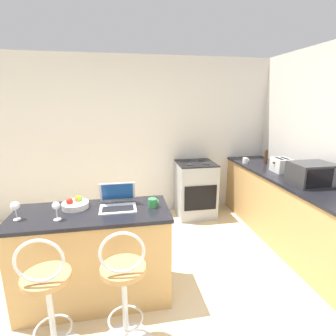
{
  "coord_description": "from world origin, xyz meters",
  "views": [
    {
      "loc": [
        -0.1,
        -1.68,
        1.9
      ],
      "look_at": [
        0.52,
        1.7,
        1.02
      ],
      "focal_mm": 28.0,
      "sensor_mm": 36.0,
      "label": 1
    }
  ],
  "objects_px": {
    "fruit_bowl": "(75,204)",
    "wine_glass_short": "(56,207)",
    "laptop": "(118,201)",
    "wine_glass_tall": "(15,207)",
    "bar_stool_near": "(49,302)",
    "mug_green": "(153,203)",
    "mug_white": "(245,161)",
    "stove_range": "(195,189)",
    "bar_stool_far": "(124,293)",
    "pepper_mill": "(266,157)",
    "toaster": "(281,165)",
    "microwave": "(312,174)"
  },
  "relations": [
    {
      "from": "laptop",
      "to": "microwave",
      "type": "bearing_deg",
      "value": 6.46
    },
    {
      "from": "mug_green",
      "to": "wine_glass_short",
      "type": "xyz_separation_m",
      "value": [
        -0.83,
        -0.12,
        0.08
      ]
    },
    {
      "from": "laptop",
      "to": "mug_green",
      "type": "distance_m",
      "value": 0.33
    },
    {
      "from": "microwave",
      "to": "mug_white",
      "type": "distance_m",
      "value": 1.23
    },
    {
      "from": "stove_range",
      "to": "fruit_bowl",
      "type": "distance_m",
      "value": 2.34
    },
    {
      "from": "wine_glass_short",
      "to": "laptop",
      "type": "bearing_deg",
      "value": 21.32
    },
    {
      "from": "bar_stool_near",
      "to": "stove_range",
      "type": "height_order",
      "value": "bar_stool_near"
    },
    {
      "from": "laptop",
      "to": "wine_glass_short",
      "type": "bearing_deg",
      "value": -158.68
    },
    {
      "from": "mug_green",
      "to": "wine_glass_tall",
      "type": "relative_size",
      "value": 0.61
    },
    {
      "from": "fruit_bowl",
      "to": "wine_glass_short",
      "type": "bearing_deg",
      "value": -114.86
    },
    {
      "from": "laptop",
      "to": "wine_glass_short",
      "type": "distance_m",
      "value": 0.55
    },
    {
      "from": "toaster",
      "to": "fruit_bowl",
      "type": "distance_m",
      "value": 2.8
    },
    {
      "from": "fruit_bowl",
      "to": "wine_glass_short",
      "type": "xyz_separation_m",
      "value": [
        -0.11,
        -0.24,
        0.08
      ]
    },
    {
      "from": "laptop",
      "to": "wine_glass_tall",
      "type": "bearing_deg",
      "value": -171.1
    },
    {
      "from": "bar_stool_far",
      "to": "toaster",
      "type": "relative_size",
      "value": 4.05
    },
    {
      "from": "bar_stool_far",
      "to": "stove_range",
      "type": "xyz_separation_m",
      "value": [
        1.23,
        2.31,
        -0.04
      ]
    },
    {
      "from": "stove_range",
      "to": "wine_glass_tall",
      "type": "distance_m",
      "value": 2.81
    },
    {
      "from": "fruit_bowl",
      "to": "stove_range",
      "type": "bearing_deg",
      "value": 44.04
    },
    {
      "from": "toaster",
      "to": "wine_glass_tall",
      "type": "bearing_deg",
      "value": -162.2
    },
    {
      "from": "wine_glass_tall",
      "to": "pepper_mill",
      "type": "relative_size",
      "value": 0.69
    },
    {
      "from": "bar_stool_near",
      "to": "laptop",
      "type": "height_order",
      "value": "laptop"
    },
    {
      "from": "microwave",
      "to": "fruit_bowl",
      "type": "height_order",
      "value": "microwave"
    },
    {
      "from": "mug_white",
      "to": "wine_glass_tall",
      "type": "relative_size",
      "value": 0.6
    },
    {
      "from": "mug_white",
      "to": "mug_green",
      "type": "bearing_deg",
      "value": -138.02
    },
    {
      "from": "laptop",
      "to": "stove_range",
      "type": "distance_m",
      "value": 2.13
    },
    {
      "from": "bar_stool_far",
      "to": "fruit_bowl",
      "type": "xyz_separation_m",
      "value": [
        -0.42,
        0.72,
        0.46
      ]
    },
    {
      "from": "toaster",
      "to": "wine_glass_short",
      "type": "xyz_separation_m",
      "value": [
        -2.79,
        -1.07,
        0.02
      ]
    },
    {
      "from": "mug_white",
      "to": "wine_glass_tall",
      "type": "distance_m",
      "value": 3.29
    },
    {
      "from": "stove_range",
      "to": "fruit_bowl",
      "type": "height_order",
      "value": "fruit_bowl"
    },
    {
      "from": "bar_stool_near",
      "to": "wine_glass_tall",
      "type": "xyz_separation_m",
      "value": [
        -0.34,
        0.54,
        0.54
      ]
    },
    {
      "from": "bar_stool_far",
      "to": "stove_range",
      "type": "distance_m",
      "value": 2.62
    },
    {
      "from": "microwave",
      "to": "toaster",
      "type": "xyz_separation_m",
      "value": [
        0.01,
        0.61,
        -0.04
      ]
    },
    {
      "from": "pepper_mill",
      "to": "bar_stool_near",
      "type": "bearing_deg",
      "value": -144.23
    },
    {
      "from": "microwave",
      "to": "mug_green",
      "type": "height_order",
      "value": "microwave"
    },
    {
      "from": "mug_white",
      "to": "pepper_mill",
      "type": "height_order",
      "value": "pepper_mill"
    },
    {
      "from": "mug_green",
      "to": "laptop",
      "type": "bearing_deg",
      "value": 167.15
    },
    {
      "from": "bar_stool_far",
      "to": "stove_range",
      "type": "bearing_deg",
      "value": 62.07
    },
    {
      "from": "stove_range",
      "to": "wine_glass_tall",
      "type": "bearing_deg",
      "value": -139.86
    },
    {
      "from": "bar_stool_far",
      "to": "fruit_bowl",
      "type": "height_order",
      "value": "bar_stool_far"
    },
    {
      "from": "bar_stool_far",
      "to": "fruit_bowl",
      "type": "bearing_deg",
      "value": 120.44
    },
    {
      "from": "mug_white",
      "to": "wine_glass_short",
      "type": "distance_m",
      "value": 3.03
    },
    {
      "from": "mug_white",
      "to": "wine_glass_tall",
      "type": "xyz_separation_m",
      "value": [
        -2.88,
        -1.59,
        0.08
      ]
    },
    {
      "from": "bar_stool_far",
      "to": "toaster",
      "type": "xyz_separation_m",
      "value": [
        2.25,
        1.54,
        0.52
      ]
    },
    {
      "from": "microwave",
      "to": "pepper_mill",
      "type": "xyz_separation_m",
      "value": [
        0.07,
        1.12,
        -0.02
      ]
    },
    {
      "from": "laptop",
      "to": "mug_white",
      "type": "height_order",
      "value": "laptop"
    },
    {
      "from": "toaster",
      "to": "microwave",
      "type": "bearing_deg",
      "value": -90.54
    },
    {
      "from": "toaster",
      "to": "mug_white",
      "type": "height_order",
      "value": "toaster"
    },
    {
      "from": "stove_range",
      "to": "pepper_mill",
      "type": "bearing_deg",
      "value": -13.43
    },
    {
      "from": "fruit_bowl",
      "to": "mug_green",
      "type": "bearing_deg",
      "value": -9.43
    },
    {
      "from": "fruit_bowl",
      "to": "mug_white",
      "type": "xyz_separation_m",
      "value": [
        2.42,
        1.41,
        0.01
      ]
    }
  ]
}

